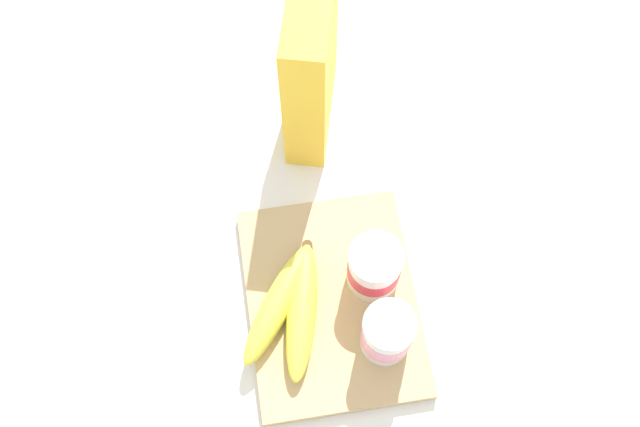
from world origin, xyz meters
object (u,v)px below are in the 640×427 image
yogurt_cup_front (374,267)px  yogurt_cup_back (387,333)px  cutting_board (332,302)px  banana_bunch (290,306)px  cereal_box (311,63)px

yogurt_cup_front → yogurt_cup_back: bearing=-0.4°
cutting_board → banana_bunch: (0.00, -0.06, 0.03)m
cereal_box → yogurt_cup_back: cereal_box is taller
banana_bunch → cereal_box: bearing=166.1°
yogurt_cup_front → banana_bunch: bearing=-76.7°
yogurt_cup_front → yogurt_cup_back: yogurt_cup_back is taller
cutting_board → yogurt_cup_back: 0.10m
cereal_box → yogurt_cup_front: cereal_box is taller
cereal_box → yogurt_cup_back: bearing=-158.7°
cutting_board → yogurt_cup_back: yogurt_cup_back is taller
cutting_board → banana_bunch: size_ratio=1.49×
yogurt_cup_back → yogurt_cup_front: bearing=179.6°
yogurt_cup_back → cutting_board: bearing=-139.2°
cutting_board → yogurt_cup_front: (-0.02, 0.06, 0.05)m
yogurt_cup_back → banana_bunch: 0.13m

